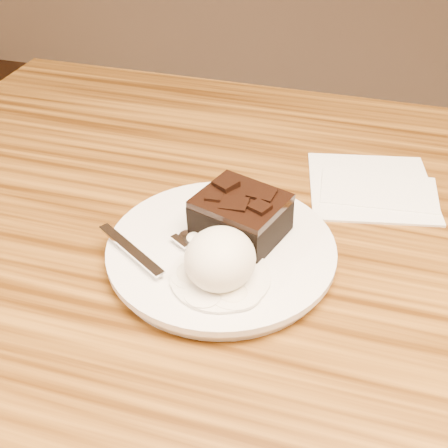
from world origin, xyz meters
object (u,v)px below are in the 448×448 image
(ice_cream_scoop, at_px, (220,259))
(napkin, at_px, (371,186))
(brownie, at_px, (241,218))
(dining_table, at_px, (295,439))
(spoon, at_px, (193,241))
(plate, at_px, (221,252))

(ice_cream_scoop, relative_size, napkin, 0.48)
(brownie, bearing_deg, dining_table, 15.57)
(spoon, bearing_deg, napkin, -9.73)
(ice_cream_scoop, bearing_deg, plate, 105.36)
(dining_table, relative_size, napkin, 7.93)
(brownie, distance_m, ice_cream_scoop, 0.07)
(brownie, bearing_deg, plate, -119.35)
(dining_table, xyz_separation_m, brownie, (-0.09, -0.02, 0.41))
(dining_table, xyz_separation_m, plate, (-0.10, -0.05, 0.38))
(brownie, height_order, ice_cream_scoop, ice_cream_scoop)
(spoon, bearing_deg, ice_cream_scoop, -103.02)
(dining_table, relative_size, ice_cream_scoop, 16.44)
(dining_table, xyz_separation_m, ice_cream_scoop, (-0.09, -0.10, 0.42))
(plate, xyz_separation_m, ice_cream_scoop, (0.01, -0.05, 0.03))
(plate, relative_size, ice_cream_scoop, 3.30)
(plate, xyz_separation_m, napkin, (0.14, 0.18, -0.01))
(napkin, bearing_deg, ice_cream_scoop, -118.91)
(spoon, height_order, napkin, spoon)
(dining_table, height_order, napkin, napkin)
(spoon, relative_size, napkin, 1.03)
(plate, bearing_deg, napkin, 52.34)
(plate, relative_size, napkin, 1.59)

